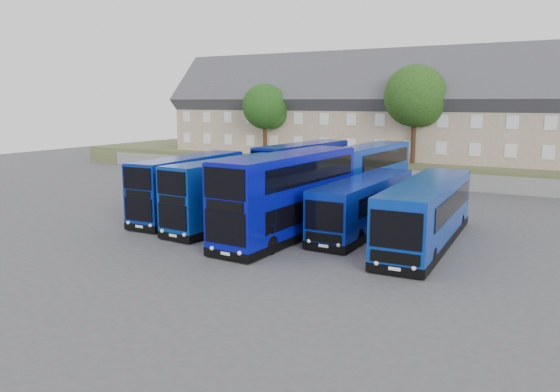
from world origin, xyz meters
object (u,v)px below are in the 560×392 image
at_px(dd_front_left, 189,188).
at_px(tree_mid, 417,98).
at_px(tree_west, 267,108).
at_px(coach_east_a, 364,206).
at_px(dd_front_mid, 230,193).

relative_size(dd_front_left, tree_mid, 1.14).
distance_m(dd_front_left, tree_west, 23.50).
bearing_deg(dd_front_left, tree_mid, 65.12).
relative_size(coach_east_a, tree_west, 1.52).
distance_m(dd_front_left, coach_east_a, 11.95).
bearing_deg(tree_mid, tree_west, -178.21).
bearing_deg(dd_front_mid, tree_mid, 80.53).
distance_m(coach_east_a, tree_west, 27.79).
bearing_deg(dd_front_mid, tree_west, 118.92).
relative_size(dd_front_mid, tree_west, 1.39).
xyz_separation_m(dd_front_mid, tree_west, (-10.74, 22.51, 5.00)).
bearing_deg(coach_east_a, tree_mid, 97.59).
bearing_deg(tree_west, coach_east_a, -46.63).
xyz_separation_m(coach_east_a, tree_west, (-18.71, 19.80, 5.49)).
height_order(tree_west, tree_mid, tree_mid).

